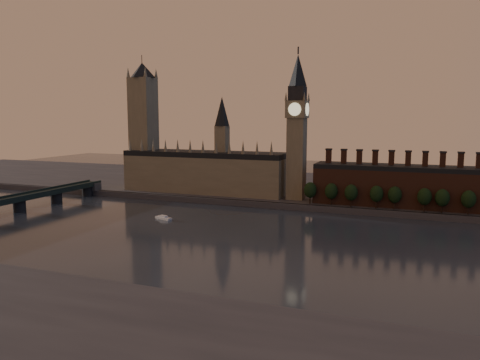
% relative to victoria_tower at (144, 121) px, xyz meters
% --- Properties ---
extents(ground, '(900.00, 900.00, 0.00)m').
position_rel_victoria_tower_xyz_m(ground, '(120.00, -115.00, -59.09)').
color(ground, black).
rests_on(ground, ground).
extents(north_bank, '(900.00, 182.00, 4.00)m').
position_rel_victoria_tower_xyz_m(north_bank, '(120.00, 63.04, -57.09)').
color(north_bank, '#46464B').
rests_on(north_bank, ground).
extents(palace_of_westminster, '(130.00, 30.30, 74.00)m').
position_rel_victoria_tower_xyz_m(palace_of_westminster, '(55.59, -0.09, -37.46)').
color(palace_of_westminster, gray).
rests_on(palace_of_westminster, north_bank).
extents(victoria_tower, '(24.00, 24.00, 108.00)m').
position_rel_victoria_tower_xyz_m(victoria_tower, '(0.00, 0.00, 0.00)').
color(victoria_tower, gray).
rests_on(victoria_tower, north_bank).
extents(big_ben, '(15.00, 15.00, 107.00)m').
position_rel_victoria_tower_xyz_m(big_ben, '(130.00, -5.00, -2.26)').
color(big_ben, gray).
rests_on(big_ben, north_bank).
extents(chimney_block, '(110.00, 25.00, 37.00)m').
position_rel_victoria_tower_xyz_m(chimney_block, '(200.00, -5.00, -41.27)').
color(chimney_block, brown).
rests_on(chimney_block, north_bank).
extents(embankment_tree_0, '(8.60, 8.60, 14.88)m').
position_rel_victoria_tower_xyz_m(embankment_tree_0, '(143.87, -20.45, -45.62)').
color(embankment_tree_0, black).
rests_on(embankment_tree_0, north_bank).
extents(embankment_tree_1, '(8.60, 8.60, 14.88)m').
position_rel_victoria_tower_xyz_m(embankment_tree_1, '(158.09, -19.97, -45.62)').
color(embankment_tree_1, black).
rests_on(embankment_tree_1, north_bank).
extents(embankment_tree_2, '(8.60, 8.60, 14.88)m').
position_rel_victoria_tower_xyz_m(embankment_tree_2, '(171.35, -21.08, -45.62)').
color(embankment_tree_2, black).
rests_on(embankment_tree_2, north_bank).
extents(embankment_tree_3, '(8.60, 8.60, 14.88)m').
position_rel_victoria_tower_xyz_m(embankment_tree_3, '(187.39, -20.36, -45.62)').
color(embankment_tree_3, black).
rests_on(embankment_tree_3, north_bank).
extents(embankment_tree_4, '(8.60, 8.60, 14.88)m').
position_rel_victoria_tower_xyz_m(embankment_tree_4, '(198.56, -19.78, -45.62)').
color(embankment_tree_4, black).
rests_on(embankment_tree_4, north_bank).
extents(embankment_tree_5, '(8.60, 8.60, 14.88)m').
position_rel_victoria_tower_xyz_m(embankment_tree_5, '(216.27, -20.71, -45.62)').
color(embankment_tree_5, black).
rests_on(embankment_tree_5, north_bank).
extents(embankment_tree_6, '(8.60, 8.60, 14.88)m').
position_rel_victoria_tower_xyz_m(embankment_tree_6, '(226.49, -21.17, -45.62)').
color(embankment_tree_6, black).
rests_on(embankment_tree_6, north_bank).
extents(embankment_tree_7, '(8.60, 8.60, 14.88)m').
position_rel_victoria_tower_xyz_m(embankment_tree_7, '(241.10, -20.54, -45.62)').
color(embankment_tree_7, black).
rests_on(embankment_tree_7, north_bank).
extents(river_boat, '(12.38, 6.86, 2.38)m').
position_rel_victoria_tower_xyz_m(river_boat, '(66.33, -83.28, -58.18)').
color(river_boat, silver).
rests_on(river_boat, ground).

